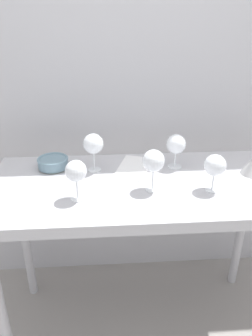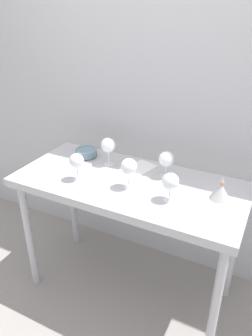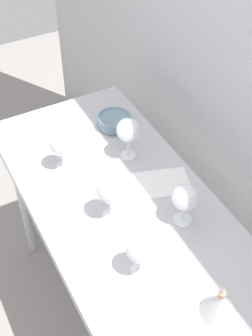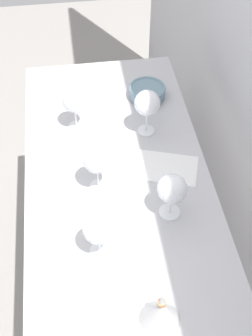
{
  "view_description": "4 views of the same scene",
  "coord_description": "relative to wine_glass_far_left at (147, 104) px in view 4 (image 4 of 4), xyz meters",
  "views": [
    {
      "loc": [
        -0.17,
        -1.31,
        1.6
      ],
      "look_at": [
        -0.07,
        0.02,
        0.96
      ],
      "focal_mm": 35.17,
      "sensor_mm": 36.0,
      "label": 1
    },
    {
      "loc": [
        0.76,
        -1.53,
        1.86
      ],
      "look_at": [
        -0.04,
        0.03,
        0.96
      ],
      "focal_mm": 34.56,
      "sensor_mm": 36.0,
      "label": 2
    },
    {
      "loc": [
        1.03,
        -0.55,
        2.21
      ],
      "look_at": [
        -0.06,
        0.04,
        1.01
      ],
      "focal_mm": 49.68,
      "sensor_mm": 36.0,
      "label": 3
    },
    {
      "loc": [
        1.04,
        -0.12,
        2.11
      ],
      "look_at": [
        0.02,
        0.02,
        0.96
      ],
      "focal_mm": 48.37,
      "sensor_mm": 36.0,
      "label": 4
    }
  ],
  "objects": [
    {
      "name": "ground_plane",
      "position": [
        0.22,
        -0.13,
        -1.03
      ],
      "size": [
        6.0,
        6.0,
        0.0
      ],
      "primitive_type": "plane",
      "color": "gray"
    },
    {
      "name": "steel_counter",
      "position": [
        0.22,
        -0.14,
        -0.24
      ],
      "size": [
        1.4,
        0.65,
        0.9
      ],
      "color": "#B5B5BA",
      "rests_on": "ground_plane"
    },
    {
      "name": "wine_glass_far_left",
      "position": [
        0.0,
        0.0,
        0.0
      ],
      "size": [
        0.1,
        0.1,
        0.19
      ],
      "color": "white",
      "rests_on": "steel_counter"
    },
    {
      "name": "wine_glass_far_right",
      "position": [
        0.4,
        0.01,
        -0.02
      ],
      "size": [
        0.1,
        0.1,
        0.17
      ],
      "color": "white",
      "rests_on": "steel_counter"
    },
    {
      "name": "wine_glass_near_center",
      "position": [
        0.25,
        -0.21,
        -0.0
      ],
      "size": [
        0.09,
        0.09,
        0.19
      ],
      "color": "white",
      "rests_on": "steel_counter"
    },
    {
      "name": "wine_glass_near_left",
      "position": [
        -0.06,
        -0.27,
        -0.01
      ],
      "size": [
        0.09,
        0.09,
        0.17
      ],
      "color": "white",
      "rests_on": "steel_counter"
    },
    {
      "name": "wine_glass_near_right",
      "position": [
        0.51,
        -0.23,
        -0.02
      ],
      "size": [
        0.09,
        0.09,
        0.17
      ],
      "color": "white",
      "rests_on": "steel_counter"
    },
    {
      "name": "tasting_sheet_upper",
      "position": [
        0.19,
        0.01,
        -0.13
      ],
      "size": [
        0.23,
        0.31,
        0.0
      ],
      "primitive_type": "cube",
      "rotation": [
        0.0,
        0.0,
        -0.32
      ],
      "color": "white",
      "rests_on": "steel_counter"
    },
    {
      "name": "tasting_bowl",
      "position": [
        -0.2,
        0.04,
        -0.1
      ],
      "size": [
        0.15,
        0.15,
        0.06
      ],
      "color": "#DBCC66",
      "rests_on": "steel_counter"
    },
    {
      "name": "decanter_funnel",
      "position": [
        0.75,
        -0.09,
        -0.09
      ],
      "size": [
        0.12,
        0.12,
        0.14
      ],
      "color": "#B7B7B7",
      "rests_on": "steel_counter"
    }
  ]
}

